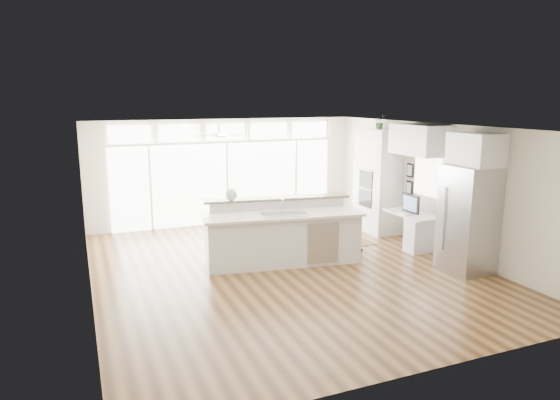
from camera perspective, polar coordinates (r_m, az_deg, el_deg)
name	(u,v)px	position (r m, az deg, el deg)	size (l,w,h in m)	color
floor	(286,269)	(9.65, 0.73, -7.94)	(7.00, 8.00, 0.02)	#462B15
ceiling	(287,127)	(9.11, 0.77, 8.34)	(7.00, 8.00, 0.02)	white
wall_back	(226,172)	(13.01, -6.19, 3.26)	(7.00, 0.04, 2.70)	beige
wall_front	(424,265)	(5.94, 16.18, -7.17)	(7.00, 0.04, 2.70)	beige
wall_left	(86,217)	(8.57, -21.33, -1.79)	(0.04, 8.00, 2.70)	beige
wall_right	(438,188)	(11.11, 17.60, 1.37)	(0.04, 8.00, 2.70)	beige
glass_wall	(227,183)	(13.00, -6.09, 1.91)	(5.80, 0.06, 2.08)	white
transom_row	(226,132)	(12.84, -6.21, 7.77)	(5.90, 0.06, 0.40)	white
desk_window	(428,176)	(11.28, 16.53, 2.61)	(0.04, 0.85, 0.85)	white
ceiling_fan	(219,131)	(11.60, -7.02, 7.86)	(1.16, 1.16, 0.32)	white
recessed_lights	(282,128)	(9.30, 0.28, 8.28)	(3.40, 3.00, 0.02)	white
oven_cabinet	(377,180)	(12.36, 11.06, 2.20)	(0.64, 1.20, 2.50)	silver
desk_nook	(412,230)	(11.31, 14.89, -3.33)	(0.72, 1.30, 0.76)	silver
upper_cabinets	(419,140)	(11.01, 15.58, 6.65)	(0.64, 1.30, 0.64)	silver
refrigerator	(468,219)	(9.94, 20.70, -2.06)	(0.76, 0.90, 2.00)	#A3A3A8
fridge_cabinet	(476,149)	(9.77, 21.50, 5.41)	(0.64, 0.90, 0.60)	silver
framed_photos	(410,179)	(11.79, 14.61, 2.34)	(0.06, 0.22, 0.80)	black
kitchen_island	(283,233)	(9.80, 0.35, -3.78)	(3.12, 1.18, 1.24)	silver
rug	(354,243)	(11.43, 8.44, -4.86)	(0.86, 0.62, 0.01)	#3A2812
office_chair	(349,229)	(10.75, 7.85, -3.32)	(0.49, 0.45, 0.95)	black
fishbowl	(231,194)	(9.84, -5.59, 0.65)	(0.24, 0.24, 0.24)	silver
monitor	(411,203)	(11.13, 14.72, -0.38)	(0.09, 0.53, 0.44)	black
keyboard	(404,214)	(11.08, 13.96, -1.53)	(0.13, 0.34, 0.02)	silver
potted_plant	(380,123)	(12.21, 11.31, 8.59)	(0.29, 0.33, 0.25)	#2E5625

